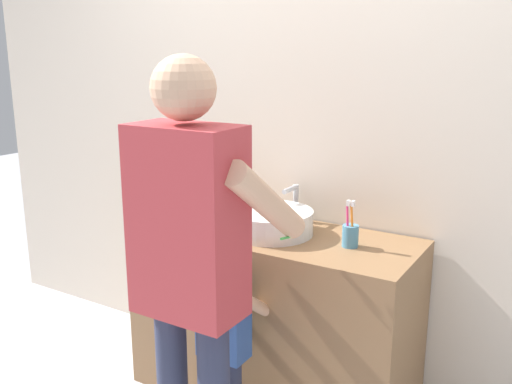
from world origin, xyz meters
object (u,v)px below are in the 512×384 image
soap_bottle (219,211)px  child_toddler (225,328)px  adult_parent (191,250)px  toothbrush_cup (350,235)px

soap_bottle → child_toddler: 0.59m
adult_parent → toothbrush_cup: bearing=66.7°
child_toddler → adult_parent: (0.08, -0.30, 0.45)m
toothbrush_cup → child_toddler: 0.66m
soap_bottle → child_toddler: (0.28, -0.37, -0.37)m
child_toddler → soap_bottle: bearing=127.3°
adult_parent → child_toddler: bearing=104.0°
toothbrush_cup → child_toddler: size_ratio=0.23×
soap_bottle → child_toddler: soap_bottle is taller
child_toddler → adult_parent: size_ratio=0.55×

